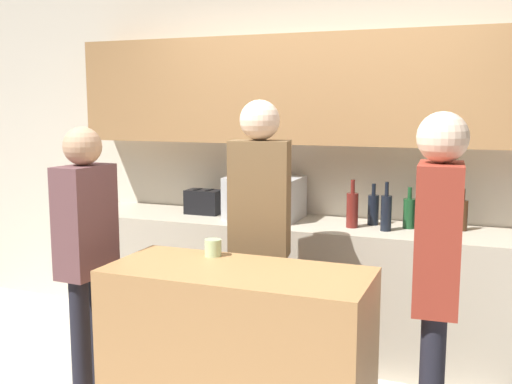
# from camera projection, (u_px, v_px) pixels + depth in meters

# --- Properties ---
(back_wall) EXTENTS (6.40, 0.40, 2.70)m
(back_wall) POSITION_uv_depth(u_px,v_px,m) (330.00, 131.00, 4.28)
(back_wall) COLOR beige
(back_wall) RESTS_ON ground_plane
(back_counter) EXTENTS (3.60, 0.62, 0.91)m
(back_counter) POSITION_uv_depth(u_px,v_px,m) (317.00, 287.00, 4.19)
(back_counter) COLOR #B7AD99
(back_counter) RESTS_ON ground_plane
(kitchen_island) EXTENTS (1.31, 0.58, 0.92)m
(kitchen_island) POSITION_uv_depth(u_px,v_px,m) (238.00, 358.00, 3.01)
(kitchen_island) COLOR #B27F4C
(kitchen_island) RESTS_ON ground_plane
(microwave) EXTENTS (0.52, 0.39, 0.30)m
(microwave) POSITION_uv_depth(u_px,v_px,m) (265.00, 198.00, 4.30)
(microwave) COLOR #B7BABC
(microwave) RESTS_ON back_counter
(toaster) EXTENTS (0.26, 0.16, 0.18)m
(toaster) POSITION_uv_depth(u_px,v_px,m) (204.00, 202.00, 4.48)
(toaster) COLOR black
(toaster) RESTS_ON back_counter
(bottle_0) EXTENTS (0.08, 0.08, 0.32)m
(bottle_0) POSITION_uv_depth(u_px,v_px,m) (352.00, 209.00, 3.97)
(bottle_0) COLOR maroon
(bottle_0) RESTS_ON back_counter
(bottle_1) EXTENTS (0.07, 0.07, 0.28)m
(bottle_1) POSITION_uv_depth(u_px,v_px,m) (373.00, 209.00, 4.06)
(bottle_1) COLOR black
(bottle_1) RESTS_ON back_counter
(bottle_2) EXTENTS (0.07, 0.07, 0.32)m
(bottle_2) POSITION_uv_depth(u_px,v_px,m) (386.00, 212.00, 3.87)
(bottle_2) COLOR black
(bottle_2) RESTS_ON back_counter
(bottle_3) EXTENTS (0.08, 0.08, 0.28)m
(bottle_3) POSITION_uv_depth(u_px,v_px,m) (409.00, 213.00, 3.95)
(bottle_3) COLOR #194723
(bottle_3) RESTS_ON back_counter
(bottle_4) EXTENTS (0.09, 0.09, 0.22)m
(bottle_4) POSITION_uv_depth(u_px,v_px,m) (426.00, 217.00, 3.89)
(bottle_4) COLOR black
(bottle_4) RESTS_ON back_counter
(bottle_5) EXTENTS (0.06, 0.06, 0.28)m
(bottle_5) POSITION_uv_depth(u_px,v_px,m) (443.00, 216.00, 3.81)
(bottle_5) COLOR #194723
(bottle_5) RESTS_ON back_counter
(bottle_6) EXTENTS (0.07, 0.07, 0.28)m
(bottle_6) POSITION_uv_depth(u_px,v_px,m) (462.00, 215.00, 3.88)
(bottle_6) COLOR #472814
(bottle_6) RESTS_ON back_counter
(cup_0) EXTENTS (0.09, 0.09, 0.09)m
(cup_0) POSITION_uv_depth(u_px,v_px,m) (213.00, 248.00, 3.19)
(cup_0) COLOR #B8DBA1
(cup_0) RESTS_ON kitchen_island
(person_left) EXTENTS (0.37, 0.24, 1.75)m
(person_left) POSITION_uv_depth(u_px,v_px,m) (260.00, 221.00, 3.47)
(person_left) COLOR black
(person_left) RESTS_ON ground_plane
(person_center) EXTENTS (0.22, 0.35, 1.70)m
(person_center) POSITION_uv_depth(u_px,v_px,m) (437.00, 267.00, 2.65)
(person_center) COLOR black
(person_center) RESTS_ON ground_plane
(person_right) EXTENTS (0.21, 0.35, 1.61)m
(person_right) POSITION_uv_depth(u_px,v_px,m) (87.00, 245.00, 3.32)
(person_right) COLOR black
(person_right) RESTS_ON ground_plane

